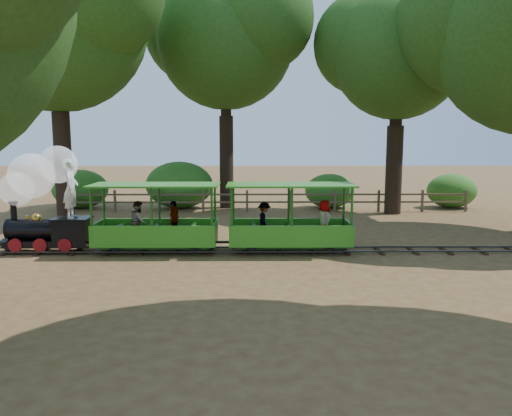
{
  "coord_description": "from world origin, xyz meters",
  "views": [
    {
      "loc": [
        -0.8,
        -14.48,
        3.38
      ],
      "look_at": [
        -0.66,
        0.5,
        1.25
      ],
      "focal_mm": 35.0,
      "sensor_mm": 36.0,
      "label": 1
    }
  ],
  "objects_px": {
    "carriage_front": "(155,226)",
    "carriage_rear": "(290,226)",
    "locomotive": "(41,192)",
    "fence": "(269,199)"
  },
  "relations": [
    {
      "from": "carriage_front",
      "to": "fence",
      "type": "relative_size",
      "value": 0.2
    },
    {
      "from": "fence",
      "to": "carriage_front",
      "type": "bearing_deg",
      "value": -114.36
    },
    {
      "from": "carriage_front",
      "to": "locomotive",
      "type": "bearing_deg",
      "value": 178.67
    },
    {
      "from": "carriage_front",
      "to": "carriage_rear",
      "type": "height_order",
      "value": "same"
    },
    {
      "from": "carriage_rear",
      "to": "fence",
      "type": "height_order",
      "value": "carriage_rear"
    },
    {
      "from": "fence",
      "to": "locomotive",
      "type": "bearing_deg",
      "value": -131.3
    },
    {
      "from": "locomotive",
      "to": "carriage_rear",
      "type": "distance_m",
      "value": 7.39
    },
    {
      "from": "locomotive",
      "to": "carriage_front",
      "type": "xyz_separation_m",
      "value": [
        3.34,
        -0.08,
        -1.01
      ]
    },
    {
      "from": "carriage_rear",
      "to": "locomotive",
      "type": "bearing_deg",
      "value": 179.47
    },
    {
      "from": "locomotive",
      "to": "fence",
      "type": "xyz_separation_m",
      "value": [
        6.97,
        7.94,
        -1.22
      ]
    }
  ]
}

